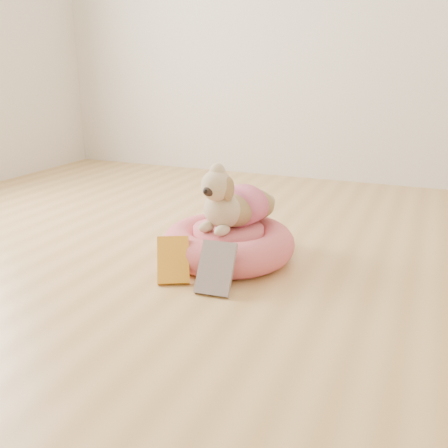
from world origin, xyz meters
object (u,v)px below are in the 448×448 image
at_px(dog, 234,193).
at_px(book_yellow, 173,260).
at_px(pet_bed, 228,243).
at_px(book_white, 216,268).

xyz_separation_m(dog, book_yellow, (-0.13, -0.33, -0.22)).
relative_size(pet_bed, book_white, 2.82).
relative_size(book_yellow, book_white, 0.92).
distance_m(dog, book_yellow, 0.41).
distance_m(pet_bed, book_white, 0.34).
bearing_deg(book_white, book_yellow, 168.80).
height_order(pet_bed, dog, dog).
bearing_deg(book_white, dog, 95.97).
height_order(dog, book_white, dog).
bearing_deg(pet_bed, book_white, -75.89).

